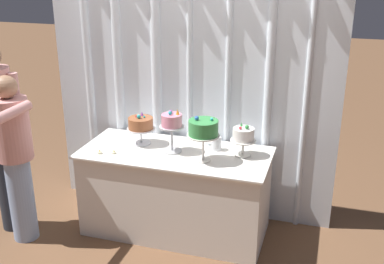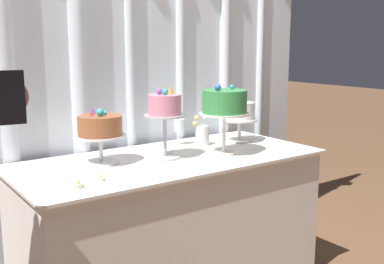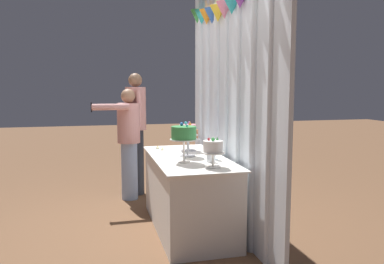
{
  "view_description": "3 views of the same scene",
  "coord_description": "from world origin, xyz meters",
  "px_view_note": "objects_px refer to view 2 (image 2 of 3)",
  "views": [
    {
      "loc": [
        1.29,
        -3.58,
        2.46
      ],
      "look_at": [
        0.13,
        0.18,
        0.98
      ],
      "focal_mm": 44.4,
      "sensor_mm": 36.0,
      "label": 1
    },
    {
      "loc": [
        -1.37,
        -2.02,
        1.42
      ],
      "look_at": [
        0.21,
        0.19,
        0.9
      ],
      "focal_mm": 44.15,
      "sensor_mm": 36.0,
      "label": 2
    },
    {
      "loc": [
        3.97,
        -0.85,
        1.55
      ],
      "look_at": [
        0.03,
        0.14,
        1.07
      ],
      "focal_mm": 35.74,
      "sensor_mm": 36.0,
      "label": 3
    }
  ],
  "objects_px": {
    "wine_glass": "(180,126)",
    "flower_vase": "(202,134)",
    "cake_display_leftmost": "(100,129)",
    "tealight_near_left": "(101,179)",
    "cake_display_midleft": "(165,110)",
    "cake_display_midright": "(224,104)",
    "cake_display_rightmost": "(240,113)",
    "cake_table": "(171,226)",
    "tealight_far_left": "(78,185)"
  },
  "relations": [
    {
      "from": "flower_vase",
      "to": "tealight_near_left",
      "type": "distance_m",
      "value": 0.91
    },
    {
      "from": "cake_display_midright",
      "to": "tealight_far_left",
      "type": "relative_size",
      "value": 8.8
    },
    {
      "from": "cake_display_midright",
      "to": "flower_vase",
      "type": "distance_m",
      "value": 0.35
    },
    {
      "from": "cake_table",
      "to": "cake_display_leftmost",
      "type": "bearing_deg",
      "value": 165.33
    },
    {
      "from": "cake_table",
      "to": "cake_display_rightmost",
      "type": "distance_m",
      "value": 0.83
    },
    {
      "from": "tealight_far_left",
      "to": "wine_glass",
      "type": "bearing_deg",
      "value": 29.0
    },
    {
      "from": "wine_glass",
      "to": "cake_display_midleft",
      "type": "bearing_deg",
      "value": -137.32
    },
    {
      "from": "cake_display_midright",
      "to": "cake_display_rightmost",
      "type": "relative_size",
      "value": 1.39
    },
    {
      "from": "cake_table",
      "to": "cake_display_midright",
      "type": "height_order",
      "value": "cake_display_midright"
    },
    {
      "from": "cake_display_leftmost",
      "to": "flower_vase",
      "type": "relative_size",
      "value": 1.58
    },
    {
      "from": "cake_display_midleft",
      "to": "tealight_near_left",
      "type": "height_order",
      "value": "cake_display_midleft"
    },
    {
      "from": "wine_glass",
      "to": "tealight_near_left",
      "type": "height_order",
      "value": "wine_glass"
    },
    {
      "from": "cake_display_midleft",
      "to": "cake_display_midright",
      "type": "bearing_deg",
      "value": -19.78
    },
    {
      "from": "cake_display_leftmost",
      "to": "wine_glass",
      "type": "relative_size",
      "value": 1.83
    },
    {
      "from": "cake_display_rightmost",
      "to": "cake_display_midright",
      "type": "bearing_deg",
      "value": -144.79
    },
    {
      "from": "wine_glass",
      "to": "tealight_far_left",
      "type": "xyz_separation_m",
      "value": [
        -0.85,
        -0.47,
        -0.11
      ]
    },
    {
      "from": "cake_display_midleft",
      "to": "flower_vase",
      "type": "xyz_separation_m",
      "value": [
        0.37,
        0.15,
        -0.2
      ]
    },
    {
      "from": "cake_display_midleft",
      "to": "cake_display_rightmost",
      "type": "height_order",
      "value": "cake_display_midleft"
    },
    {
      "from": "flower_vase",
      "to": "tealight_near_left",
      "type": "relative_size",
      "value": 4.84
    },
    {
      "from": "cake_display_leftmost",
      "to": "cake_display_rightmost",
      "type": "distance_m",
      "value": 0.96
    },
    {
      "from": "cake_display_midleft",
      "to": "cake_display_rightmost",
      "type": "bearing_deg",
      "value": 8.88
    },
    {
      "from": "cake_display_rightmost",
      "to": "cake_display_leftmost",
      "type": "bearing_deg",
      "value": -179.72
    },
    {
      "from": "cake_display_rightmost",
      "to": "tealight_near_left",
      "type": "relative_size",
      "value": 7.51
    },
    {
      "from": "cake_display_leftmost",
      "to": "tealight_near_left",
      "type": "height_order",
      "value": "cake_display_leftmost"
    },
    {
      "from": "cake_display_midleft",
      "to": "wine_glass",
      "type": "xyz_separation_m",
      "value": [
        0.26,
        0.24,
        -0.15
      ]
    },
    {
      "from": "cake_display_rightmost",
      "to": "tealight_near_left",
      "type": "distance_m",
      "value": 1.15
    },
    {
      "from": "flower_vase",
      "to": "wine_glass",
      "type": "bearing_deg",
      "value": 142.6
    },
    {
      "from": "cake_display_midright",
      "to": "tealight_far_left",
      "type": "xyz_separation_m",
      "value": [
        -0.92,
        -0.12,
        -0.28
      ]
    },
    {
      "from": "cake_display_leftmost",
      "to": "cake_display_midright",
      "type": "distance_m",
      "value": 0.7
    },
    {
      "from": "cake_display_leftmost",
      "to": "wine_glass",
      "type": "height_order",
      "value": "cake_display_leftmost"
    },
    {
      "from": "cake_table",
      "to": "cake_display_midright",
      "type": "relative_size",
      "value": 4.24
    },
    {
      "from": "tealight_near_left",
      "to": "cake_table",
      "type": "bearing_deg",
      "value": 21.37
    },
    {
      "from": "cake_display_midleft",
      "to": "cake_display_rightmost",
      "type": "distance_m",
      "value": 0.63
    },
    {
      "from": "cake_table",
      "to": "tealight_near_left",
      "type": "relative_size",
      "value": 44.15
    },
    {
      "from": "cake_table",
      "to": "tealight_near_left",
      "type": "xyz_separation_m",
      "value": [
        -0.5,
        -0.2,
        0.41
      ]
    },
    {
      "from": "tealight_near_left",
      "to": "cake_display_rightmost",
      "type": "bearing_deg",
      "value": 15.2
    },
    {
      "from": "cake_display_midleft",
      "to": "tealight_far_left",
      "type": "relative_size",
      "value": 8.66
    },
    {
      "from": "wine_glass",
      "to": "cake_display_leftmost",
      "type": "bearing_deg",
      "value": -166.35
    },
    {
      "from": "cake_display_leftmost",
      "to": "wine_glass",
      "type": "xyz_separation_m",
      "value": [
        0.59,
        0.14,
        -0.07
      ]
    },
    {
      "from": "cake_display_midright",
      "to": "tealight_near_left",
      "type": "bearing_deg",
      "value": -173.85
    },
    {
      "from": "tealight_far_left",
      "to": "tealight_near_left",
      "type": "distance_m",
      "value": 0.13
    },
    {
      "from": "flower_vase",
      "to": "tealight_far_left",
      "type": "distance_m",
      "value": 1.04
    },
    {
      "from": "wine_glass",
      "to": "tealight_near_left",
      "type": "distance_m",
      "value": 0.86
    },
    {
      "from": "wine_glass",
      "to": "flower_vase",
      "type": "distance_m",
      "value": 0.15
    },
    {
      "from": "cake_table",
      "to": "flower_vase",
      "type": "height_order",
      "value": "flower_vase"
    },
    {
      "from": "tealight_near_left",
      "to": "cake_display_leftmost",
      "type": "bearing_deg",
      "value": 64.66
    },
    {
      "from": "cake_display_midleft",
      "to": "tealight_near_left",
      "type": "xyz_separation_m",
      "value": [
        -0.47,
        -0.2,
        -0.26
      ]
    },
    {
      "from": "cake_display_midright",
      "to": "cake_display_rightmost",
      "type": "distance_m",
      "value": 0.38
    },
    {
      "from": "cake_display_midleft",
      "to": "cake_display_rightmost",
      "type": "relative_size",
      "value": 1.36
    },
    {
      "from": "wine_glass",
      "to": "tealight_near_left",
      "type": "bearing_deg",
      "value": -149.14
    }
  ]
}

